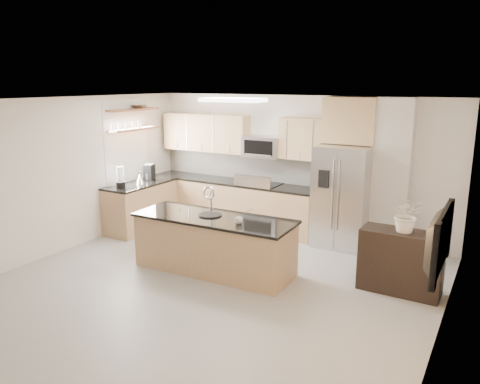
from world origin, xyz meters
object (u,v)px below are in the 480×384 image
Objects in this scene: cup at (239,220)px; bowl at (139,106)px; refrigerator at (343,197)px; flower_vase at (408,206)px; island at (214,244)px; kettle at (140,178)px; microwave at (263,147)px; credenza at (401,262)px; coffee_maker at (149,173)px; blender at (121,179)px; platter at (210,215)px; television at (430,239)px; range at (259,207)px.

bowl is at bearing 154.83° from cup.
flower_vase is (1.34, -1.43, 0.34)m from refrigerator.
kettle is at bearing 154.65° from island.
island reaches higher than kettle.
microwave is 3.58m from credenza.
coffee_maker is 0.86× the size of bowl.
flower_vase is at bearing -8.14° from coffee_maker.
island is 2.71m from credenza.
blender is 1.09× the size of bowl.
flower_vase is (5.10, -0.73, 0.16)m from coffee_maker.
kettle reaches higher than credenza.
cup is (0.49, -0.10, 0.47)m from island.
cup is at bearing -110.68° from refrigerator.
platter is at bearing -83.52° from microwave.
microwave is at bearing 174.14° from refrigerator.
blender is at bearing -88.60° from coffee_maker.
credenza is 5.09m from blender.
kettle is 0.73× the size of coffee_maker.
refrigerator is 1.65× the size of television.
cup is at bearing -159.74° from credenza.
island is at bearing 168.45° from cup.
range is at bearing 96.86° from platter.
flower_vase is at bearing 17.25° from television.
range is 1.57× the size of flower_vase.
refrigerator is 2.48m from platter.
television reaches higher than kettle.
microwave is 6.60× the size of cup.
credenza is 3.07× the size of platter.
credenza is at bearing -4.22° from kettle.
bowl is at bearing 152.26° from platter.
television is at bearing -15.50° from blender.
platter is at bearing -27.74° from bowl.
bowl is (-2.59, 1.35, 1.95)m from island.
flower_vase reaches higher than coffee_maker.
blender is 0.48m from kettle.
island is 2.33× the size of television.
island is 10.73× the size of kettle.
television reaches higher than cup.
coffee_maker is (-0.02, 0.82, -0.02)m from blender.
microwave reaches higher than television.
coffee_maker is at bearing -160.29° from range.
island is 7.05× the size of platter.
refrigerator is at bearing 133.29° from credenza.
flower_vase is (3.00, -1.60, -0.40)m from microwave.
cup is (0.84, -2.35, -0.73)m from microwave.
blender is at bearing -178.96° from flower_vase.
microwave is at bearing 96.72° from island.
credenza is (2.97, -1.47, -0.04)m from range.
microwave is 1.89× the size of blender.
flower_vase reaches higher than credenza.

